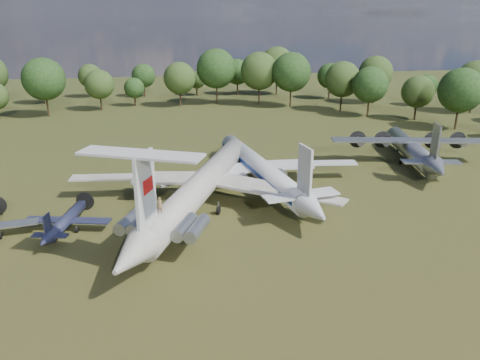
{
  "coord_description": "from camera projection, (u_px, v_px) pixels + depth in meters",
  "views": [
    {
      "loc": [
        -1.81,
        -63.24,
        26.21
      ],
      "look_at": [
        8.3,
        -4.7,
        5.0
      ],
      "focal_mm": 35.0,
      "sensor_mm": 36.0,
      "label": 1
    }
  ],
  "objects": [
    {
      "name": "small_prop_west",
      "position": [
        66.0,
        223.0,
        59.31
      ],
      "size": [
        14.08,
        17.07,
        2.2
      ],
      "primitive_type": null,
      "rotation": [
        0.0,
        0.0,
        -0.23
      ],
      "color": "black",
      "rests_on": "ground"
    },
    {
      "name": "tu104_jet",
      "position": [
        260.0,
        172.0,
        74.74
      ],
      "size": [
        40.15,
        49.48,
        4.48
      ],
      "primitive_type": null,
      "rotation": [
        0.0,
        0.0,
        0.16
      ],
      "color": "silver",
      "rests_on": "ground"
    },
    {
      "name": "ground",
      "position": [
        178.0,
        205.0,
        67.8
      ],
      "size": [
        300.0,
        300.0,
        0.0
      ],
      "primitive_type": "plane",
      "color": "#1E3511",
      "rests_on": "ground"
    },
    {
      "name": "person_on_il62",
      "position": [
        160.0,
        205.0,
        51.94
      ],
      "size": [
        0.71,
        0.48,
        1.88
      ],
      "primitive_type": "imported",
      "rotation": [
        0.0,
        0.0,
        3.1
      ],
      "color": "#95724C",
      "rests_on": "il62_airliner"
    },
    {
      "name": "an12_transport",
      "position": [
        411.0,
        152.0,
        86.06
      ],
      "size": [
        34.89,
        37.53,
        4.25
      ],
      "primitive_type": null,
      "rotation": [
        0.0,
        0.0,
        -0.21
      ],
      "color": "gray",
      "rests_on": "ground"
    },
    {
      "name": "il62_airliner",
      "position": [
        202.0,
        190.0,
        66.37
      ],
      "size": [
        58.39,
        64.64,
        5.17
      ],
      "primitive_type": null,
      "rotation": [
        0.0,
        0.0,
        -0.41
      ],
      "color": "silver",
      "rests_on": "ground"
    }
  ]
}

